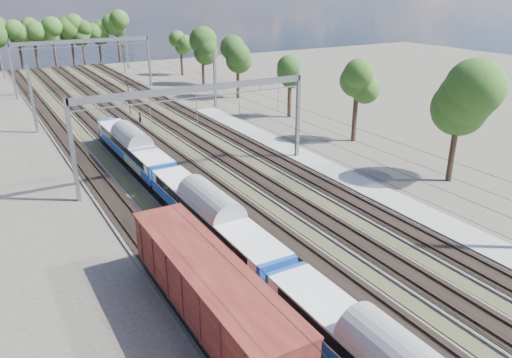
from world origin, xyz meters
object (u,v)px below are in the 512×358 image
emu_train (213,213)px  signal_near (128,92)px  signal_far (123,55)px  worker (140,118)px  freight_boxcar (209,290)px

emu_train → signal_near: signal_near is taller
signal_near → signal_far: (9.97, 36.75, 0.54)m
emu_train → signal_far: size_ratio=9.70×
signal_near → signal_far: size_ratio=0.85×
worker → signal_far: 44.21m
emu_train → worker: 35.67m
freight_boxcar → worker: freight_boxcar is taller
signal_far → worker: bearing=-115.9°
freight_boxcar → signal_near: (10.71, 50.22, 0.74)m
freight_boxcar → signal_near: bearing=78.0°
emu_train → signal_near: (6.21, 41.29, 0.86)m
emu_train → freight_boxcar: freight_boxcar is taller
emu_train → signal_far: (16.18, 78.04, 1.41)m
freight_boxcar → signal_far: signal_far is taller
emu_train → signal_near: 41.77m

